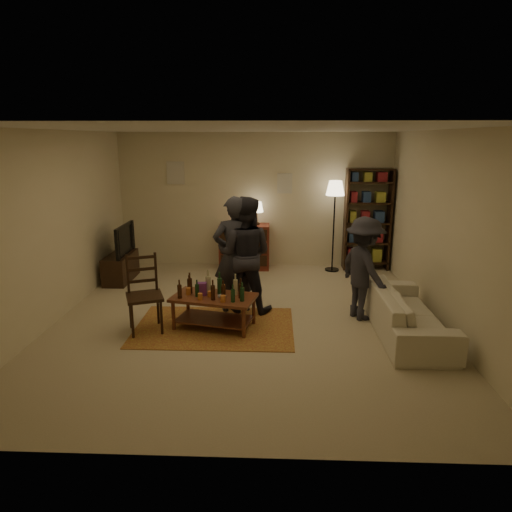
# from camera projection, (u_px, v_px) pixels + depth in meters

# --- Properties ---
(floor) EXTENTS (6.00, 6.00, 0.00)m
(floor) POSITION_uv_depth(u_px,v_px,m) (246.00, 319.00, 6.71)
(floor) COLOR #C6B793
(floor) RESTS_ON ground
(room_shell) EXTENTS (6.00, 6.00, 6.00)m
(room_shell) POSITION_uv_depth(u_px,v_px,m) (223.00, 177.00, 9.16)
(room_shell) COLOR beige
(room_shell) RESTS_ON ground
(rug) EXTENTS (2.20, 1.50, 0.01)m
(rug) POSITION_uv_depth(u_px,v_px,m) (215.00, 327.00, 6.42)
(rug) COLOR maroon
(rug) RESTS_ON ground
(coffee_table) EXTENTS (1.24, 0.85, 0.80)m
(coffee_table) POSITION_uv_depth(u_px,v_px,m) (214.00, 299.00, 6.32)
(coffee_table) COLOR brown
(coffee_table) RESTS_ON ground
(dining_chair) EXTENTS (0.61, 0.61, 1.08)m
(dining_chair) POSITION_uv_depth(u_px,v_px,m) (144.00, 290.00, 6.21)
(dining_chair) COLOR black
(dining_chair) RESTS_ON ground
(tv_stand) EXTENTS (0.40, 1.00, 1.06)m
(tv_stand) POSITION_uv_depth(u_px,v_px,m) (121.00, 260.00, 8.45)
(tv_stand) COLOR black
(tv_stand) RESTS_ON ground
(dresser) EXTENTS (1.00, 0.50, 1.36)m
(dresser) POSITION_uv_depth(u_px,v_px,m) (245.00, 245.00, 9.22)
(dresser) COLOR maroon
(dresser) RESTS_ON ground
(bookshelf) EXTENTS (0.90, 0.34, 2.02)m
(bookshelf) POSITION_uv_depth(u_px,v_px,m) (367.00, 218.00, 9.05)
(bookshelf) COLOR black
(bookshelf) RESTS_ON ground
(floor_lamp) EXTENTS (0.36, 0.36, 1.79)m
(floor_lamp) POSITION_uv_depth(u_px,v_px,m) (335.00, 195.00, 8.79)
(floor_lamp) COLOR black
(floor_lamp) RESTS_ON ground
(sofa) EXTENTS (0.81, 2.08, 0.61)m
(sofa) POSITION_uv_depth(u_px,v_px,m) (407.00, 312.00, 6.16)
(sofa) COLOR beige
(sofa) RESTS_ON ground
(person_left) EXTENTS (0.74, 0.58, 1.77)m
(person_left) POSITION_uv_depth(u_px,v_px,m) (235.00, 255.00, 6.83)
(person_left) COLOR #2A2B32
(person_left) RESTS_ON ground
(person_right) EXTENTS (0.96, 0.81, 1.76)m
(person_right) POSITION_uv_depth(u_px,v_px,m) (245.00, 255.00, 6.85)
(person_right) COLOR #24232B
(person_right) RESTS_ON ground
(person_by_sofa) EXTENTS (0.91, 1.12, 1.51)m
(person_by_sofa) POSITION_uv_depth(u_px,v_px,m) (364.00, 269.00, 6.58)
(person_by_sofa) COLOR #28272F
(person_by_sofa) RESTS_ON ground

